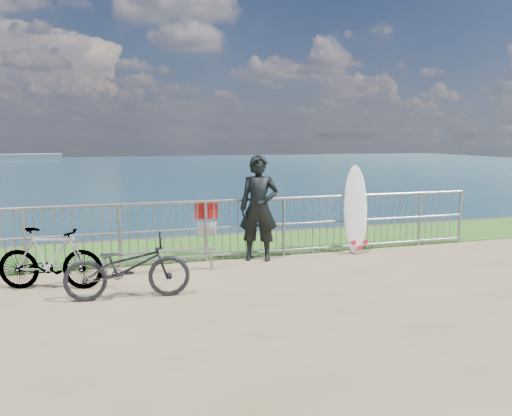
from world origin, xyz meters
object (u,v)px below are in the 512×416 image
object	(u,v)px
surfer	(259,208)
bicycle_near	(128,267)
bicycle_far	(50,258)
surfboard	(356,213)

from	to	relation	value
surfer	bicycle_near	distance (m)	2.91
bicycle_near	bicycle_far	world-z (taller)	bicycle_far
surfboard	bicycle_far	distance (m)	5.51
surfboard	bicycle_near	size ratio (longest dim) A/B	1.00
surfboard	bicycle_near	bearing A→B (deg)	-160.51
surfboard	bicycle_near	xyz separation A→B (m)	(-4.38, -1.55, -0.34)
surfboard	bicycle_far	size ratio (longest dim) A/B	1.11
bicycle_near	surfboard	bearing A→B (deg)	-66.26
surfboard	bicycle_far	world-z (taller)	surfboard
surfer	bicycle_far	xyz separation A→B (m)	(-3.48, -0.77, -0.50)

